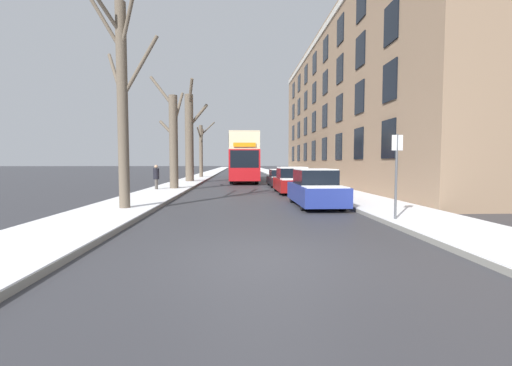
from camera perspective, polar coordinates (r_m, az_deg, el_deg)
name	(u,v)px	position (r m, az deg, el deg)	size (l,w,h in m)	color
ground_plane	(271,259)	(6.56, 2.44, -12.52)	(320.00, 320.00, 0.00)	#38383D
sidewalk_left	(212,172)	(59.47, -7.32, 1.78)	(2.72, 130.00, 0.16)	gray
sidewalk_right	(270,172)	(59.57, 2.38, 1.81)	(2.72, 130.00, 0.16)	gray
terrace_facade_right	(371,107)	(31.73, 18.62, 11.88)	(9.10, 35.49, 13.09)	#8C7056
bare_tree_left_0	(122,97)	(13.45, -21.50, 13.22)	(2.93, 3.01, 8.53)	brown
bare_tree_left_1	(173,138)	(22.49, -13.65, 7.27)	(2.03, 2.70, 7.43)	brown
bare_tree_left_2	(190,135)	(30.74, -11.02, 7.93)	(2.24, 2.98, 8.82)	brown
bare_tree_left_3	(201,150)	(39.24, -9.10, 5.52)	(1.84, 3.05, 6.57)	brown
double_decker_bus	(243,156)	(31.98, -2.12, 4.58)	(2.49, 11.07, 4.28)	red
parked_car_0	(315,189)	(14.31, 9.86, -1.00)	(1.71, 4.25, 1.54)	navy
parked_car_1	(292,181)	(20.21, 6.05, 0.32)	(1.86, 4.06, 1.54)	maroon
parked_car_2	(280,178)	(25.73, 4.08, 0.78)	(1.72, 4.41, 1.29)	black
pedestrian_left_sidewalk	(156,177)	(21.84, -16.29, 0.97)	(0.36, 0.36, 1.65)	#4C4742
street_sign_post	(396,173)	(10.67, 22.34, 1.56)	(0.32, 0.07, 2.62)	#4C4F54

